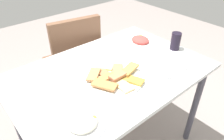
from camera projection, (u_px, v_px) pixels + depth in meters
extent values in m
cube|color=white|center=(110.00, 72.00, 1.28)|extent=(1.18, 0.78, 0.02)
cylinder|color=#43434F|center=(195.00, 106.00, 1.56)|extent=(0.04, 0.04, 0.70)
cylinder|color=#43434F|center=(18.00, 125.00, 1.41)|extent=(0.04, 0.04, 0.70)
cylinder|color=#43434F|center=(131.00, 68.00, 1.98)|extent=(0.04, 0.04, 0.70)
cube|color=brown|center=(72.00, 64.00, 1.95)|extent=(0.49, 0.49, 0.06)
cube|color=brown|center=(77.00, 48.00, 1.67)|extent=(0.40, 0.12, 0.46)
cylinder|color=#302C31|center=(84.00, 68.00, 2.28)|extent=(0.03, 0.03, 0.37)
cylinder|color=#302C31|center=(49.00, 78.00, 2.13)|extent=(0.03, 0.03, 0.37)
cylinder|color=#302C31|center=(100.00, 87.00, 2.01)|extent=(0.03, 0.03, 0.37)
cylinder|color=#302C31|center=(62.00, 101.00, 1.85)|extent=(0.03, 0.03, 0.37)
cylinder|color=white|center=(115.00, 79.00, 1.20)|extent=(0.32, 0.32, 0.01)
cube|color=#C87C55|center=(118.00, 69.00, 1.26)|extent=(0.11, 0.11, 0.01)
cube|color=#C67A53|center=(118.00, 76.00, 1.17)|extent=(0.10, 0.05, 0.02)
cube|color=#E0BE84|center=(123.00, 86.00, 1.13)|extent=(0.08, 0.12, 0.01)
cube|color=tan|center=(94.00, 75.00, 1.19)|extent=(0.13, 0.12, 0.01)
cube|color=#BA764C|center=(102.00, 72.00, 1.23)|extent=(0.06, 0.09, 0.01)
cube|color=tan|center=(129.00, 69.00, 1.23)|extent=(0.15, 0.09, 0.01)
cube|color=#CB7F46|center=(104.00, 85.00, 1.12)|extent=(0.12, 0.15, 0.01)
cube|color=#D6D77F|center=(104.00, 67.00, 1.28)|extent=(0.10, 0.11, 0.01)
cube|color=gold|center=(132.00, 80.00, 1.17)|extent=(0.11, 0.15, 0.01)
cube|color=#CA8247|center=(107.00, 77.00, 1.19)|extent=(0.11, 0.06, 0.01)
cylinder|color=white|center=(82.00, 123.00, 0.93)|extent=(0.22, 0.22, 0.01)
ellipsoid|color=white|center=(81.00, 120.00, 0.92)|extent=(0.16, 0.17, 0.05)
sphere|color=yellow|center=(93.00, 119.00, 0.92)|extent=(0.03, 0.03, 0.03)
cylinder|color=white|center=(140.00, 42.00, 1.58)|extent=(0.21, 0.21, 0.01)
ellipsoid|color=#C84640|center=(140.00, 40.00, 1.57)|extent=(0.14, 0.15, 0.05)
sphere|color=#E3DE55|center=(141.00, 36.00, 1.62)|extent=(0.03, 0.03, 0.03)
cylinder|color=black|center=(176.00, 41.00, 1.47)|extent=(0.09, 0.09, 0.12)
cube|color=white|center=(177.00, 73.00, 1.25)|extent=(0.14, 0.14, 0.00)
cube|color=silver|center=(180.00, 74.00, 1.24)|extent=(0.18, 0.07, 0.00)
cube|color=silver|center=(175.00, 71.00, 1.26)|extent=(0.19, 0.07, 0.00)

